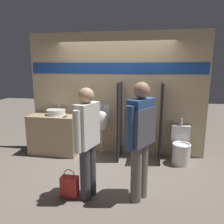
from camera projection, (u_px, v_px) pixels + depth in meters
ground_plane at (111, 163)px, 4.57m from camera, size 16.00×16.00×0.00m
display_wall at (115, 94)px, 4.86m from camera, size 3.93×0.07×2.70m
sink_counter at (54, 134)px, 5.00m from camera, size 1.09×0.54×0.90m
sink_basin at (56, 112)px, 4.94m from camera, size 0.42×0.42×0.26m
cell_phone at (65, 116)px, 4.75m from camera, size 0.07×0.14×0.01m
divider_near_counter at (119, 121)px, 4.65m from camera, size 0.03×0.56×1.66m
divider_mid at (161, 123)px, 4.50m from camera, size 0.03×0.56×1.66m
urinal_near_counter at (101, 121)px, 4.89m from camera, size 0.36×0.26×1.17m
urinal_far at (140, 123)px, 4.74m from camera, size 0.36×0.26×1.17m
toilet at (181, 148)px, 4.52m from camera, size 0.39×0.54×0.90m
person_in_vest at (140, 134)px, 3.14m from camera, size 0.43×0.55×1.77m
person_with_lanyard at (87, 139)px, 3.21m from camera, size 0.30×0.57×1.69m
shopping_bag at (70, 186)px, 3.37m from camera, size 0.26×0.14×0.45m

